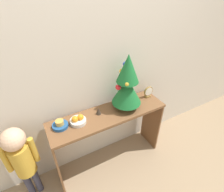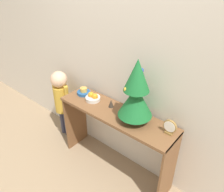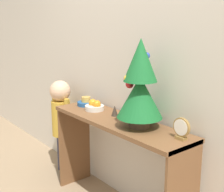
% 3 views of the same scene
% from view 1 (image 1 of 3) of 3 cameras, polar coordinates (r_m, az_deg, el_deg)
% --- Properties ---
extents(ground_plane, '(12.00, 12.00, 0.00)m').
position_cam_1_polar(ground_plane, '(2.30, 1.29, -22.81)').
color(ground_plane, '#997F60').
extents(back_wall, '(7.00, 0.05, 2.50)m').
position_cam_1_polar(back_wall, '(1.73, -4.73, 11.13)').
color(back_wall, beige).
rests_on(back_wall, ground_plane).
extents(console_table, '(1.26, 0.35, 0.76)m').
position_cam_1_polar(console_table, '(1.94, -1.06, -9.54)').
color(console_table, brown).
rests_on(console_table, ground_plane).
extents(mini_tree, '(0.31, 0.31, 0.60)m').
position_cam_1_polar(mini_tree, '(1.75, 4.97, 4.00)').
color(mini_tree, '#4C3828').
rests_on(mini_tree, console_table).
extents(fruit_bowl, '(0.16, 0.16, 0.09)m').
position_cam_1_polar(fruit_bowl, '(1.73, -11.05, -7.77)').
color(fruit_bowl, silver).
rests_on(fruit_bowl, console_table).
extents(singing_bowl, '(0.15, 0.15, 0.08)m').
position_cam_1_polar(singing_bowl, '(1.73, -16.60, -8.99)').
color(singing_bowl, '#235189').
rests_on(singing_bowl, console_table).
extents(desk_clock, '(0.12, 0.04, 0.14)m').
position_cam_1_polar(desk_clock, '(2.07, 11.78, 1.27)').
color(desk_clock, olive).
rests_on(desk_clock, console_table).
extents(figurine, '(0.05, 0.05, 0.08)m').
position_cam_1_polar(figurine, '(1.80, -4.46, -4.84)').
color(figurine, '#382D23').
rests_on(figurine, console_table).
extents(child_figure, '(0.28, 0.20, 0.92)m').
position_cam_1_polar(child_figure, '(1.85, -27.61, -17.08)').
color(child_figure, '#38384C').
rests_on(child_figure, ground_plane).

